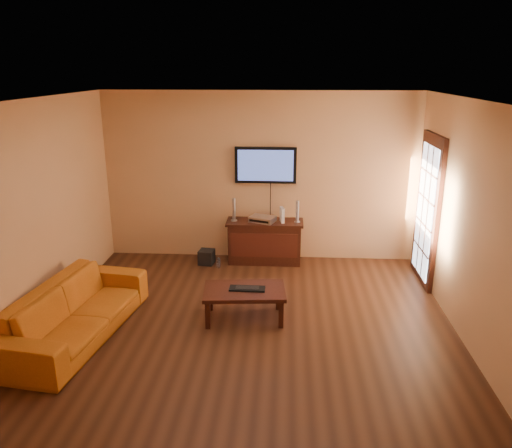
# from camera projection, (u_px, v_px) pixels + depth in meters

# --- Properties ---
(ground_plane) EXTENTS (5.00, 5.00, 0.00)m
(ground_plane) POSITION_uv_depth(u_px,v_px,m) (248.00, 331.00, 6.00)
(ground_plane) COLOR #331A0E
(ground_plane) RESTS_ON ground
(room_walls) EXTENTS (5.00, 5.00, 5.00)m
(room_walls) POSITION_uv_depth(u_px,v_px,m) (251.00, 182.00, 6.09)
(room_walls) COLOR tan
(room_walls) RESTS_ON ground
(french_door) EXTENTS (0.07, 1.02, 2.22)m
(french_door) POSITION_uv_depth(u_px,v_px,m) (427.00, 212.00, 7.16)
(french_door) COLOR black
(french_door) RESTS_ON ground
(media_console) EXTENTS (1.22, 0.47, 0.69)m
(media_console) POSITION_uv_depth(u_px,v_px,m) (265.00, 241.00, 8.04)
(media_console) COLOR black
(media_console) RESTS_ON ground
(television) EXTENTS (0.97, 0.08, 0.57)m
(television) POSITION_uv_depth(u_px,v_px,m) (266.00, 165.00, 7.86)
(television) COLOR black
(television) RESTS_ON ground
(coffee_table) EXTENTS (1.05, 0.69, 0.40)m
(coffee_table) POSITION_uv_depth(u_px,v_px,m) (244.00, 293.00, 6.20)
(coffee_table) COLOR black
(coffee_table) RESTS_ON ground
(sofa) EXTENTS (0.93, 2.23, 0.85)m
(sofa) POSITION_uv_depth(u_px,v_px,m) (75.00, 303.00, 5.78)
(sofa) COLOR #BC6014
(sofa) RESTS_ON ground
(speaker_left) EXTENTS (0.10, 0.10, 0.37)m
(speaker_left) POSITION_uv_depth(u_px,v_px,m) (234.00, 211.00, 7.91)
(speaker_left) COLOR silver
(speaker_left) RESTS_ON media_console
(speaker_right) EXTENTS (0.10, 0.10, 0.35)m
(speaker_right) POSITION_uv_depth(u_px,v_px,m) (297.00, 212.00, 7.84)
(speaker_right) COLOR silver
(speaker_right) RESTS_ON media_console
(av_receiver) EXTENTS (0.45, 0.39, 0.09)m
(av_receiver) POSITION_uv_depth(u_px,v_px,m) (263.00, 219.00, 7.90)
(av_receiver) COLOR silver
(av_receiver) RESTS_ON media_console
(game_console) EXTENTS (0.08, 0.18, 0.23)m
(game_console) POSITION_uv_depth(u_px,v_px,m) (282.00, 215.00, 7.87)
(game_console) COLOR white
(game_console) RESTS_ON media_console
(subwoofer) EXTENTS (0.26, 0.26, 0.23)m
(subwoofer) POSITION_uv_depth(u_px,v_px,m) (207.00, 257.00, 8.02)
(subwoofer) COLOR black
(subwoofer) RESTS_ON ground
(bottle) EXTENTS (0.06, 0.06, 0.18)m
(bottle) POSITION_uv_depth(u_px,v_px,m) (218.00, 263.00, 7.86)
(bottle) COLOR white
(bottle) RESTS_ON ground
(keyboard) EXTENTS (0.45, 0.17, 0.03)m
(keyboard) POSITION_uv_depth(u_px,v_px,m) (247.00, 288.00, 6.18)
(keyboard) COLOR black
(keyboard) RESTS_ON coffee_table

